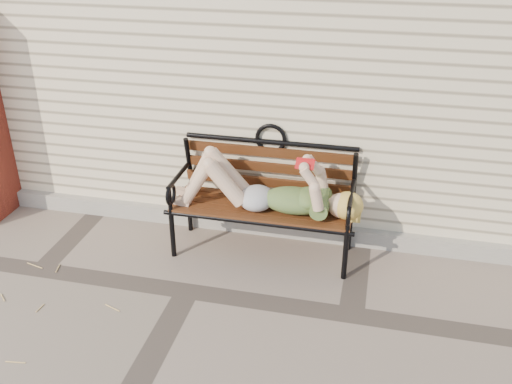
# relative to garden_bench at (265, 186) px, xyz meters

# --- Properties ---
(ground) EXTENTS (80.00, 80.00, 0.00)m
(ground) POSITION_rel_garden_bench_xyz_m (-0.44, -0.76, -0.59)
(ground) COLOR gray
(ground) RESTS_ON ground
(house_wall) EXTENTS (8.00, 4.00, 3.00)m
(house_wall) POSITION_rel_garden_bench_xyz_m (-0.44, 2.24, 0.91)
(house_wall) COLOR beige
(house_wall) RESTS_ON ground
(foundation_strip) EXTENTS (8.00, 0.10, 0.15)m
(foundation_strip) POSITION_rel_garden_bench_xyz_m (-0.44, 0.21, -0.51)
(foundation_strip) COLOR #B0AB9F
(foundation_strip) RESTS_ON ground
(garden_bench) EXTENTS (1.62, 0.64, 1.05)m
(garden_bench) POSITION_rel_garden_bench_xyz_m (0.00, 0.00, 0.00)
(garden_bench) COLOR black
(garden_bench) RESTS_ON ground
(reading_woman) EXTENTS (1.52, 0.35, 0.48)m
(reading_woman) POSITION_rel_garden_bench_xyz_m (0.01, -0.13, 0.04)
(reading_woman) COLOR #093C42
(reading_woman) RESTS_ON ground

